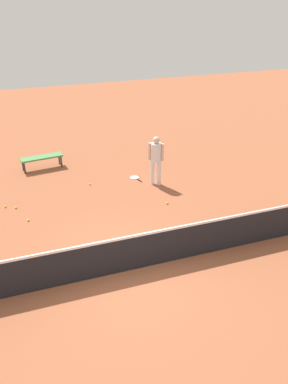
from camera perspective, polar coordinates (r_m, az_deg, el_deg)
The scene contains 10 objects.
ground_plane at distance 9.51m, azimuth -2.41°, elevation -11.30°, with size 40.00×40.00×0.00m, color #9E5638.
court_net at distance 9.20m, azimuth -2.47°, elevation -8.88°, with size 10.09×0.09×1.07m.
player_near_side at distance 12.95m, azimuth 1.74°, elevation 5.15°, with size 0.49×0.47×1.70m.
tennis_racket_near_player at distance 13.78m, azimuth -1.32°, elevation 2.08°, with size 0.39×0.61×0.03m.
tennis_ball_near_player at distance 11.76m, azimuth -16.42°, elevation -3.92°, with size 0.07×0.07×0.07m, color #C6E033.
tennis_ball_by_net at distance 12.51m, azimuth -18.07°, elevation -2.16°, with size 0.07×0.07×0.07m, color #C6E033.
tennis_ball_midcourt at distance 13.42m, azimuth -7.83°, elevation 1.16°, with size 0.07×0.07×0.07m, color #C6E033.
tennis_ball_baseline at distance 12.16m, azimuth 3.38°, elevation -1.59°, with size 0.07×0.07×0.07m, color #C6E033.
tennis_ball_stray_left at distance 12.67m, azimuth -19.45°, elevation -1.99°, with size 0.07×0.07×0.07m, color #C6E033.
courtside_bench at distance 14.82m, azimuth -14.61°, elevation 4.76°, with size 1.54×0.57×0.48m.
Camera 1 is at (2.07, 7.09, 5.99)m, focal length 36.81 mm.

